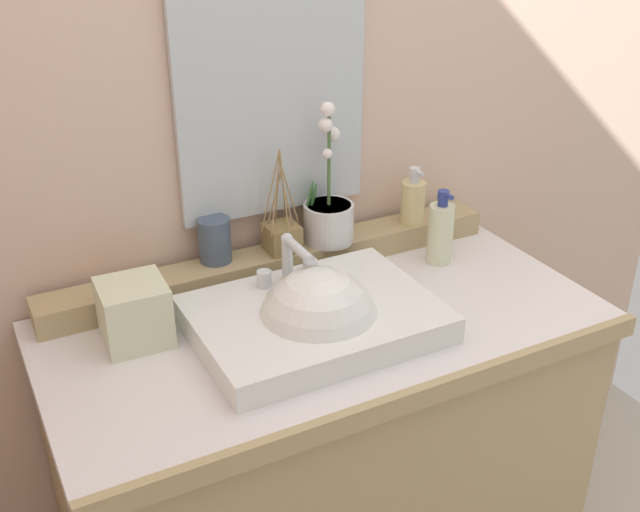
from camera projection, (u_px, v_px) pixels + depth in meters
wall_back at (240, 15)px, 1.69m from camera, size 2.71×0.20×2.79m
vanity_cabinet at (324, 469)px, 1.82m from camera, size 1.18×0.60×0.84m
back_ledge at (278, 262)px, 1.80m from camera, size 1.11×0.09×0.06m
sink_basin at (317, 323)px, 1.57m from camera, size 0.49×0.36×0.28m
potted_plant at (328, 213)px, 1.80m from camera, size 0.12×0.12×0.34m
soap_dispenser at (413, 201)px, 1.90m from camera, size 0.06×0.06×0.14m
tumbler_cup at (215, 240)px, 1.72m from camera, size 0.07×0.07×0.10m
reed_diffuser at (282, 236)px, 1.77m from camera, size 0.10×0.10×0.25m
lotion_bottle at (441, 232)px, 1.83m from camera, size 0.06×0.06×0.18m
tissue_box at (134, 313)px, 1.53m from camera, size 0.14×0.14×0.13m
mirror at (272, 92)px, 1.68m from camera, size 0.45×0.02×0.56m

